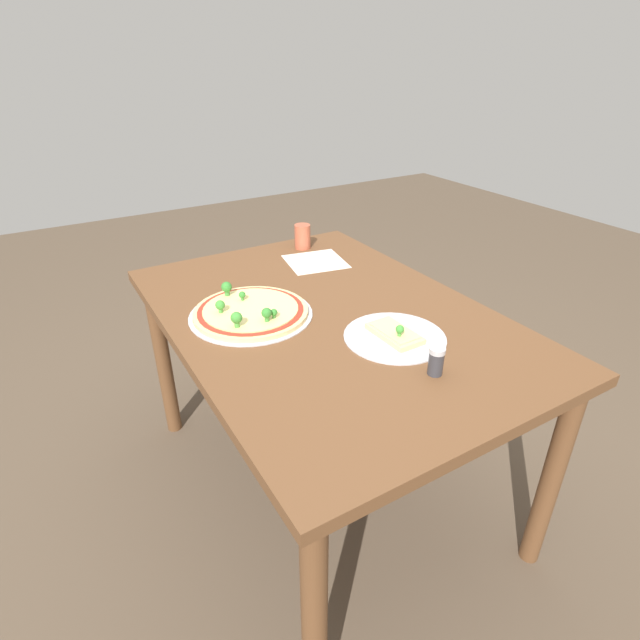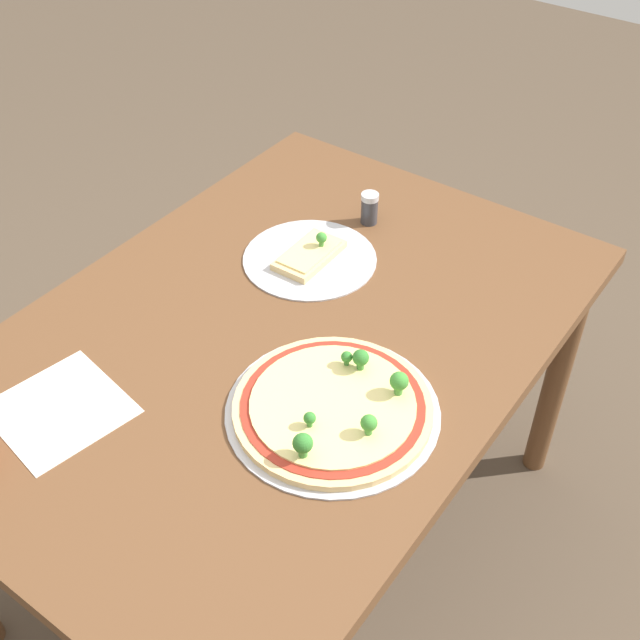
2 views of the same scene
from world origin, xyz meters
The scene contains 7 objects.
ground_plane centered at (0.00, 0.00, 0.00)m, with size 8.00×8.00×0.00m, color brown.
dining_table centered at (0.00, 0.00, 0.65)m, with size 1.35×0.94×0.74m.
pizza_tray_whole centered at (0.11, 0.21, 0.75)m, with size 0.39×0.39×0.07m.
pizza_tray_slice centered at (-0.23, -0.09, 0.75)m, with size 0.30×0.30×0.06m.
drinking_cup centered at (0.56, -0.22, 0.79)m, with size 0.07×0.07×0.10m, color #AD5138.
condiment_shaker centered at (-0.43, -0.06, 0.78)m, with size 0.04×0.04×0.08m.
paper_menu centered at (0.40, -0.19, 0.74)m, with size 0.21×0.22×0.00m, color silver.
Camera 1 is at (-1.19, 0.74, 1.48)m, focal length 28.00 mm.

